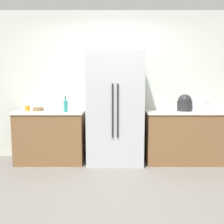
# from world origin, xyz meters

# --- Properties ---
(ground_plane) EXTENTS (9.32, 9.32, 0.00)m
(ground_plane) POSITION_xyz_m (0.00, 0.00, 0.00)
(ground_plane) COLOR slate
(kitchen_back_panel) EXTENTS (4.66, 0.10, 2.65)m
(kitchen_back_panel) POSITION_xyz_m (0.00, 1.69, 1.33)
(kitchen_back_panel) COLOR silver
(kitchen_back_panel) RESTS_ON ground_plane
(counter_left) EXTENTS (1.16, 0.61, 0.89)m
(counter_left) POSITION_xyz_m (-1.04, 1.34, 0.45)
(counter_left) COLOR brown
(counter_left) RESTS_ON ground_plane
(counter_right) EXTENTS (1.51, 0.61, 0.89)m
(counter_right) POSITION_xyz_m (1.34, 1.34, 0.45)
(counter_right) COLOR brown
(counter_right) RESTS_ON ground_plane
(refrigerator) EXTENTS (0.93, 0.67, 1.86)m
(refrigerator) POSITION_xyz_m (0.06, 1.30, 0.93)
(refrigerator) COLOR #B2B5BA
(refrigerator) RESTS_ON ground_plane
(toaster) EXTENTS (0.22, 0.17, 0.18)m
(toaster) POSITION_xyz_m (1.72, 1.29, 0.98)
(toaster) COLOR silver
(toaster) RESTS_ON counter_right
(rice_cooker) EXTENTS (0.25, 0.25, 0.29)m
(rice_cooker) POSITION_xyz_m (1.24, 1.30, 1.02)
(rice_cooker) COLOR #262628
(rice_cooker) RESTS_ON counter_right
(bottle_a) EXTENTS (0.07, 0.07, 0.25)m
(bottle_a) POSITION_xyz_m (-0.75, 1.17, 0.99)
(bottle_a) COLOR teal
(bottle_a) RESTS_ON counter_left
(cup_a) EXTENTS (0.09, 0.09, 0.10)m
(cup_a) POSITION_xyz_m (-1.42, 1.28, 0.94)
(cup_a) COLOR orange
(cup_a) RESTS_ON counter_left
(cup_b) EXTENTS (0.07, 0.07, 0.09)m
(cup_b) POSITION_xyz_m (1.41, 1.48, 0.93)
(cup_b) COLOR blue
(cup_b) RESTS_ON counter_right
(bowl_a) EXTENTS (0.18, 0.18, 0.06)m
(bowl_a) POSITION_xyz_m (-1.25, 1.33, 0.92)
(bowl_a) COLOR brown
(bowl_a) RESTS_ON counter_left
(bowl_b) EXTENTS (0.19, 0.19, 0.06)m
(bowl_b) POSITION_xyz_m (-0.87, 1.32, 0.92)
(bowl_b) COLOR white
(bowl_b) RESTS_ON counter_left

